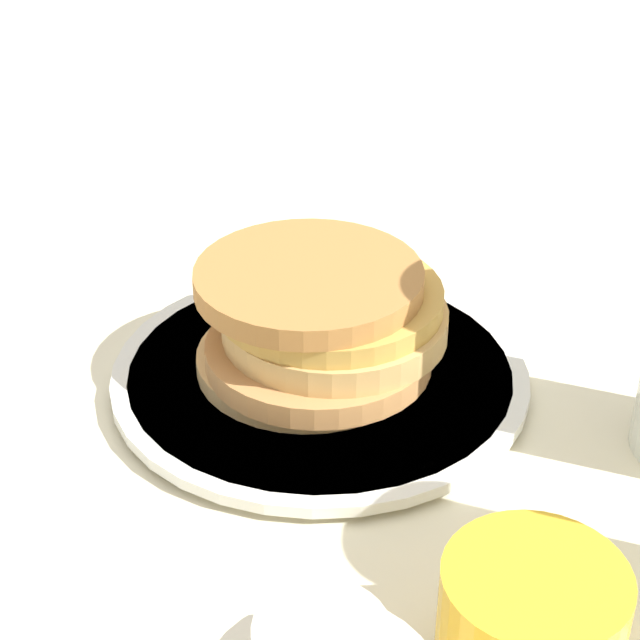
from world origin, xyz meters
TOP-DOWN VIEW (x-y plane):
  - ground_plane at (0.00, 0.00)m, footprint 4.00×4.00m
  - plate at (-0.02, 0.01)m, footprint 0.25×0.25m
  - pancake_stack at (-0.02, 0.01)m, footprint 0.15×0.15m
  - juice_glass at (-0.25, 0.10)m, footprint 0.08×0.08m

SIDE VIEW (x-z plane):
  - ground_plane at x=0.00m, z-range 0.00..0.00m
  - plate at x=-0.02m, z-range 0.00..0.01m
  - juice_glass at x=-0.25m, z-range 0.00..0.07m
  - pancake_stack at x=-0.02m, z-range 0.01..0.08m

